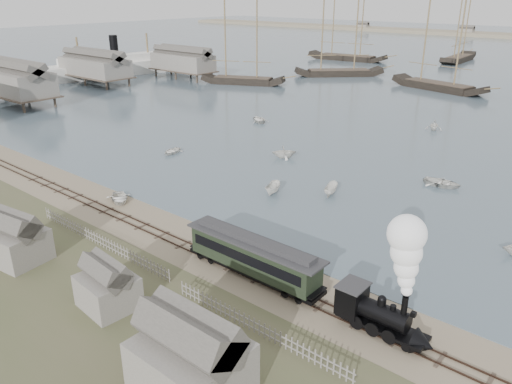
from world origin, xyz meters
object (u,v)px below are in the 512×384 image
Objects in this scene: passenger_coach at (253,255)px; steamship at (115,55)px; locomotive at (397,287)px; beached_dinghy at (119,198)px.

passenger_coach is 111.45m from steamship.
locomotive is 12.26m from passenger_coach.
steamship reaches higher than beached_dinghy.
beached_dinghy is 0.08× the size of steamship.
beached_dinghy is (-33.57, 2.38, -3.59)m from locomotive.
locomotive is 122.04m from steamship.
beached_dinghy is at bearing 175.95° from locomotive.
steamship is (-96.49, 55.68, 3.37)m from passenger_coach.
locomotive is 2.28× the size of beached_dinghy.
passenger_coach is 3.38× the size of beached_dinghy.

